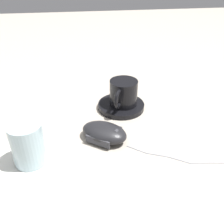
# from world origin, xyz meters

# --- Properties ---
(ground_plane) EXTENTS (3.00, 3.00, 0.00)m
(ground_plane) POSITION_xyz_m (0.00, 0.00, 0.00)
(ground_plane) COLOR #B2A899
(saucer) EXTENTS (0.13, 0.13, 0.01)m
(saucer) POSITION_xyz_m (-0.11, -0.09, 0.01)
(saucer) COLOR black
(saucer) RESTS_ON ground
(coffee_cup) EXTENTS (0.07, 0.10, 0.07)m
(coffee_cup) POSITION_xyz_m (-0.11, -0.09, 0.05)
(coffee_cup) COLOR black
(coffee_cup) RESTS_ON saucer
(computer_mouse) EXTENTS (0.13, 0.12, 0.04)m
(computer_mouse) POSITION_xyz_m (-0.05, 0.04, 0.02)
(computer_mouse) COLOR black
(computer_mouse) RESTS_ON ground
(mouse_cable) EXTENTS (0.30, 0.09, 0.00)m
(mouse_cable) POSITION_xyz_m (-0.24, 0.13, 0.00)
(mouse_cable) COLOR gray
(mouse_cable) RESTS_ON ground
(napkin_under_glass) EXTENTS (0.14, 0.14, 0.00)m
(napkin_under_glass) POSITION_xyz_m (0.10, 0.08, 0.00)
(napkin_under_glass) COLOR silver
(napkin_under_glass) RESTS_ON ground
(drinking_glass) EXTENTS (0.07, 0.07, 0.09)m
(drinking_glass) POSITION_xyz_m (0.11, 0.09, 0.05)
(drinking_glass) COLOR silver
(drinking_glass) RESTS_ON napkin_under_glass
(napkin_spare) EXTENTS (0.19, 0.19, 0.00)m
(napkin_spare) POSITION_xyz_m (0.09, -0.11, 0.00)
(napkin_spare) COLOR silver
(napkin_spare) RESTS_ON ground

